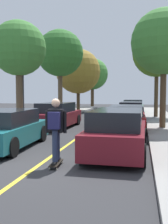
% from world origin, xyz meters
% --- Properties ---
extents(ground, '(80.00, 80.00, 0.00)m').
position_xyz_m(ground, '(0.00, 0.00, 0.00)').
color(ground, '#2D2D30').
extents(center_line, '(0.12, 39.20, 0.01)m').
position_xyz_m(center_line, '(0.00, 4.00, 0.00)').
color(center_line, gold).
rests_on(center_line, ground).
extents(parked_car_left_nearest, '(1.95, 4.29, 1.36)m').
position_xyz_m(parked_car_left_nearest, '(-1.97, 1.83, 0.67)').
color(parked_car_left_nearest, '#196066').
rests_on(parked_car_left_nearest, ground).
extents(parked_car_left_near, '(1.96, 4.56, 1.41)m').
position_xyz_m(parked_car_left_near, '(-1.97, 7.60, 0.69)').
color(parked_car_left_near, maroon).
rests_on(parked_car_left_near, ground).
extents(parked_car_right_nearest, '(1.87, 4.63, 1.44)m').
position_xyz_m(parked_car_right_nearest, '(1.97, 1.74, 0.71)').
color(parked_car_right_nearest, maroon).
rests_on(parked_car_right_nearest, ground).
extents(parked_car_right_near, '(2.02, 4.62, 1.32)m').
position_xyz_m(parked_car_right_near, '(1.98, 7.19, 0.66)').
color(parked_car_right_near, maroon).
rests_on(parked_car_right_near, ground).
extents(parked_car_right_far, '(1.93, 4.60, 1.29)m').
position_xyz_m(parked_car_right_far, '(1.97, 13.50, 0.63)').
color(parked_car_right_far, navy).
rests_on(parked_car_right_far, ground).
extents(parked_car_right_farthest, '(1.97, 4.69, 1.31)m').
position_xyz_m(parked_car_right_farthest, '(1.97, 19.31, 0.64)').
color(parked_car_right_farthest, '#1E5B33').
rests_on(parked_car_right_farthest, ground).
extents(street_tree_left_nearest, '(2.98, 2.98, 5.73)m').
position_xyz_m(street_tree_left_nearest, '(-3.83, 6.80, 4.34)').
color(street_tree_left_nearest, brown).
rests_on(street_tree_left_nearest, sidewalk_left).
extents(street_tree_left_near, '(3.80, 3.80, 6.97)m').
position_xyz_m(street_tree_left_near, '(-3.83, 14.51, 5.18)').
color(street_tree_left_near, brown).
rests_on(street_tree_left_near, sidewalk_left).
extents(street_tree_left_far, '(4.68, 4.68, 6.42)m').
position_xyz_m(street_tree_left_far, '(-3.83, 21.07, 4.21)').
color(street_tree_left_far, '#4C3823').
rests_on(street_tree_left_far, sidewalk_left).
extents(street_tree_left_farthest, '(4.24, 4.24, 6.50)m').
position_xyz_m(street_tree_left_farthest, '(-3.83, 29.62, 4.50)').
color(street_tree_left_farthest, '#4C3823').
rests_on(street_tree_left_farthest, sidewalk_left).
extents(street_tree_right_nearest, '(3.42, 3.42, 6.20)m').
position_xyz_m(street_tree_right_nearest, '(3.83, 7.84, 4.60)').
color(street_tree_right_nearest, '#4C3823').
rests_on(street_tree_right_nearest, sidewalk_right).
extents(street_tree_right_near, '(3.71, 3.71, 6.74)m').
position_xyz_m(street_tree_right_near, '(3.83, 14.53, 5.00)').
color(street_tree_right_near, '#4C3823').
rests_on(street_tree_right_near, sidewalk_right).
extents(streetlamp, '(0.36, 0.24, 4.89)m').
position_xyz_m(streetlamp, '(-3.72, 7.03, 2.98)').
color(streetlamp, '#38383D').
rests_on(streetlamp, sidewalk_left).
extents(skateboard, '(0.28, 0.85, 0.10)m').
position_xyz_m(skateboard, '(0.50, -0.21, 0.09)').
color(skateboard, black).
rests_on(skateboard, ground).
extents(skateboarder, '(0.59, 0.71, 1.71)m').
position_xyz_m(skateboarder, '(0.50, -0.24, 1.08)').
color(skateboarder, black).
rests_on(skateboarder, skateboard).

